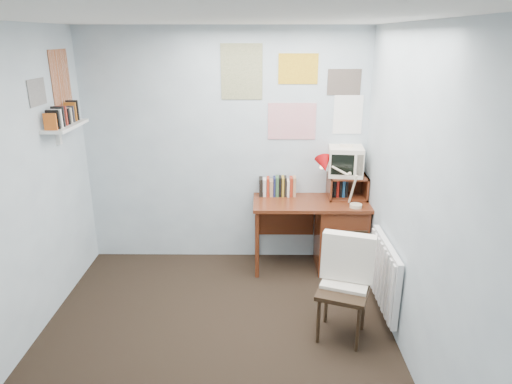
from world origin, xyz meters
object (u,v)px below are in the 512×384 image
at_px(desk_lamp, 357,186).
at_px(tv_riser, 347,187).
at_px(radiator, 384,274).
at_px(crt_tv, 345,160).
at_px(desk, 335,232).
at_px(wall_shelf, 66,126).
at_px(desk_chair, 343,292).

relative_size(desk_lamp, tv_riser, 1.11).
height_order(desk_lamp, radiator, desk_lamp).
bearing_deg(crt_tv, desk_lamp, -70.46).
height_order(desk, desk_lamp, desk_lamp).
bearing_deg(tv_riser, wall_shelf, -169.68).
height_order(desk_chair, desk_lamp, desk_lamp).
bearing_deg(tv_riser, desk_lamp, -81.29).
distance_m(crt_tv, radiator, 1.32).
bearing_deg(tv_riser, crt_tv, 147.18).
relative_size(desk_chair, tv_riser, 2.11).
relative_size(tv_riser, radiator, 0.50).
xyz_separation_m(desk_lamp, radiator, (0.13, -0.75, -0.56)).
bearing_deg(crt_tv, desk_chair, -93.12).
relative_size(desk, desk_chair, 1.42).
distance_m(desk, tv_riser, 0.51).
bearing_deg(wall_shelf, desk_lamp, 4.24).
xyz_separation_m(desk, tv_riser, (0.12, 0.11, 0.48)).
bearing_deg(radiator, crt_tv, 100.74).
bearing_deg(desk_chair, wall_shelf, -178.99).
distance_m(tv_riser, wall_shelf, 2.83).
bearing_deg(desk_lamp, crt_tv, 121.36).
bearing_deg(radiator, tv_riser, 99.28).
xyz_separation_m(desk, desk_lamp, (0.16, -0.18, 0.58)).
xyz_separation_m(radiator, wall_shelf, (-2.86, 0.55, 1.20)).
distance_m(desk, desk_lamp, 0.63).
relative_size(tv_riser, crt_tv, 1.15).
relative_size(desk_chair, crt_tv, 2.43).
bearing_deg(wall_shelf, radiator, -10.89).
relative_size(desk, crt_tv, 3.46).
distance_m(desk, wall_shelf, 2.87).
xyz_separation_m(desk_chair, tv_riser, (0.24, 1.33, 0.46)).
xyz_separation_m(crt_tv, radiator, (0.20, -1.06, -0.75)).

